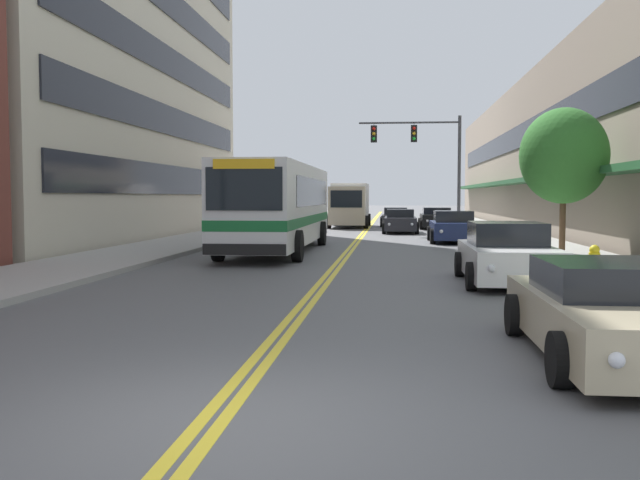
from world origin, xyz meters
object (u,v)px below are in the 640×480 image
Objects in this scene: fire_hydrant at (594,265)px; car_charcoal_moving_lead at (400,222)px; car_red_parked_left_near at (282,223)px; box_truck at (350,204)px; car_black_parked_right_end at (436,219)px; traffic_signal_mast at (425,150)px; car_beige_parked_right_foreground at (611,313)px; car_white_parked_right_far at (507,255)px; street_tree_right_mid at (564,156)px; car_navy_parked_right_mid at (453,228)px; car_dark_grey_moving_second at (396,217)px; city_bus at (279,203)px.

car_charcoal_moving_lead is at bearing 99.11° from fire_hydrant.
box_truck reaches higher than car_red_parked_left_near.
traffic_signal_mast is (-1.04, -6.23, 3.92)m from car_black_parked_right_end.
car_red_parked_left_near is 29.61m from car_beige_parked_right_foreground.
car_red_parked_left_near is at bearing 106.93° from car_beige_parked_right_foreground.
car_white_parked_right_far is (8.56, -20.50, 0.04)m from car_red_parked_left_near.
fire_hydrant is (-1.33, -8.74, -2.82)m from street_tree_right_mid.
fire_hydrant is (1.64, -1.26, -0.09)m from car_white_parked_right_far.
car_white_parked_right_far is at bearing -87.50° from traffic_signal_mast.
traffic_signal_mast is 15.48m from street_tree_right_mid.
traffic_signal_mast is at bearing 91.98° from car_beige_parked_right_foreground.
car_black_parked_right_end is (0.05, 13.45, -0.02)m from car_navy_parked_right_mid.
car_white_parked_right_far is 32.38m from car_dark_grey_moving_second.
car_red_parked_left_near is 1.05× the size of car_white_parked_right_far.
car_red_parked_left_near is at bearing -106.62° from box_truck.
car_charcoal_moving_lead is 0.94× the size of car_dark_grey_moving_second.
city_bus is 23.44m from car_dark_grey_moving_second.
car_dark_grey_moving_second is at bearing 94.44° from car_white_parked_right_far.
car_red_parked_left_near is at bearing -165.92° from traffic_signal_mast.
car_red_parked_left_near is 13.24m from car_dark_grey_moving_second.
fire_hydrant is (2.62, -23.66, -3.99)m from traffic_signal_mast.
traffic_signal_mast is at bearing -81.22° from car_dark_grey_moving_second.
box_truck reaches higher than car_navy_parked_right_mid.
street_tree_right_mid reaches higher than car_navy_parked_right_mid.
street_tree_right_mid is at bearing -71.49° from car_charcoal_moving_lead.
city_bus is at bearing -114.32° from traffic_signal_mast.
car_navy_parked_right_mid is 15.18m from car_white_parked_right_far.
car_dark_grey_moving_second is at bearing 125.13° from car_black_parked_right_end.
traffic_signal_mast reaches higher than car_navy_parked_right_mid.
car_dark_grey_moving_second is at bearing 98.37° from car_navy_parked_right_mid.
box_truck is at bearing 161.37° from car_black_parked_right_end.
car_dark_grey_moving_second is 10.75m from traffic_signal_mast.
car_red_parked_left_near is at bearing -157.15° from car_charcoal_moving_lead.
street_tree_right_mid reaches higher than city_bus.
car_navy_parked_right_mid is at bearing 90.14° from car_beige_parked_right_foreground.
car_red_parked_left_near is at bearing 148.16° from car_navy_parked_right_mid.
car_white_parked_right_far is at bearing -90.04° from car_navy_parked_right_mid.
car_black_parked_right_end reaches higher than car_red_parked_left_near.
car_black_parked_right_end is at bearing -18.63° from box_truck.
car_beige_parked_right_foreground is 6.76m from fire_hydrant.
car_beige_parked_right_foreground is 1.04× the size of car_white_parked_right_far.
car_white_parked_right_far is (-0.01, -15.18, 0.01)m from car_navy_parked_right_mid.
car_black_parked_right_end is at bearing -54.87° from car_dark_grey_moving_second.
car_navy_parked_right_mid is 0.62× the size of box_truck.
car_navy_parked_right_mid is 0.67× the size of traffic_signal_mast.
car_red_parked_left_near is 24.03m from fire_hydrant.
car_beige_parked_right_foreground is 38.78m from box_truck.
street_tree_right_mid is 9.28m from fire_hydrant.
car_red_parked_left_near reaches higher than car_beige_parked_right_foreground.
car_white_parked_right_far is at bearing -85.56° from car_dark_grey_moving_second.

